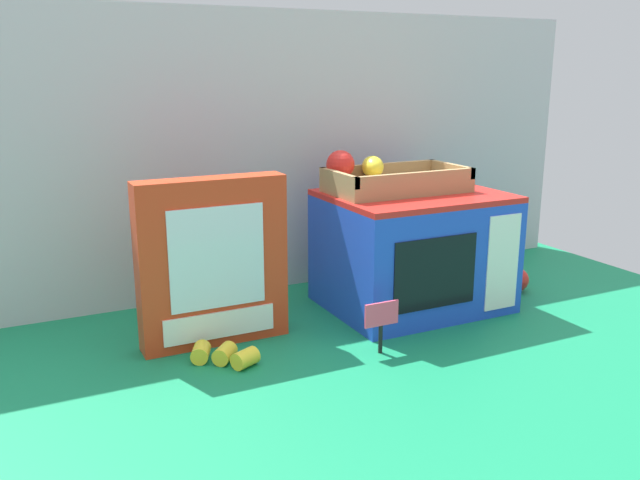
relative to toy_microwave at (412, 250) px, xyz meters
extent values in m
plane|color=#147A4C|center=(-0.19, 0.00, -0.13)|extent=(1.70, 1.70, 0.00)
cube|color=#B7BABF|center=(-0.19, 0.26, 0.19)|extent=(1.61, 0.03, 0.64)
cube|color=blue|center=(0.00, 0.00, -0.01)|extent=(0.37, 0.29, 0.24)
cube|color=red|center=(0.00, 0.00, 0.12)|extent=(0.37, 0.29, 0.01)
cube|color=black|center=(-0.04, -0.15, -0.01)|extent=(0.19, 0.01, 0.15)
cube|color=white|center=(0.13, -0.15, -0.01)|extent=(0.08, 0.01, 0.20)
cube|color=#A37F51|center=(-0.03, 0.03, 0.14)|extent=(0.30, 0.16, 0.03)
cube|color=#A37F51|center=(-0.03, -0.05, 0.17)|extent=(0.30, 0.01, 0.02)
cube|color=#A37F51|center=(-0.03, 0.10, 0.17)|extent=(0.30, 0.01, 0.02)
cube|color=#A37F51|center=(-0.17, 0.03, 0.17)|extent=(0.01, 0.16, 0.02)
cube|color=#A37F51|center=(0.12, 0.03, 0.17)|extent=(0.01, 0.16, 0.02)
ellipsoid|color=yellow|center=(-0.07, 0.07, 0.18)|extent=(0.07, 0.09, 0.05)
sphere|color=red|center=(-0.14, 0.08, 0.19)|extent=(0.06, 0.06, 0.06)
cube|color=red|center=(-0.46, -0.01, 0.03)|extent=(0.28, 0.06, 0.32)
cube|color=silver|center=(-0.46, -0.04, 0.05)|extent=(0.18, 0.00, 0.19)
cube|color=white|center=(-0.46, -0.04, -0.08)|extent=(0.22, 0.00, 0.05)
cylinder|color=black|center=(-0.20, -0.20, -0.10)|extent=(0.01, 0.01, 0.06)
cube|color=#F44C6B|center=(-0.20, -0.20, -0.05)|extent=(0.07, 0.00, 0.05)
cylinder|color=yellow|center=(-0.44, -0.14, -0.11)|extent=(0.05, 0.05, 0.03)
cylinder|color=yellow|center=(-0.47, -0.11, -0.11)|extent=(0.05, 0.05, 0.03)
cylinder|color=yellow|center=(-0.51, -0.08, -0.11)|extent=(0.05, 0.05, 0.03)
sphere|color=red|center=(0.28, -0.03, -0.10)|extent=(0.06, 0.06, 0.06)
camera|label=1|loc=(-0.81, -1.18, 0.39)|focal=37.45mm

